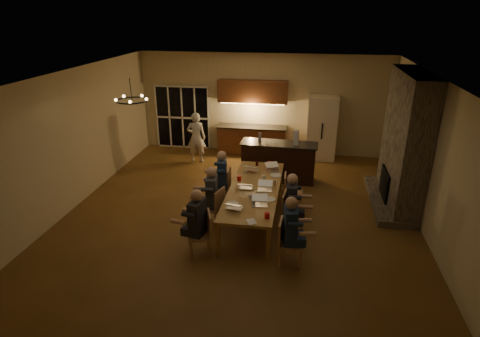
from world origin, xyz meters
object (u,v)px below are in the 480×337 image
object	(u,v)px
laptop_f	(273,167)
dining_table	(254,203)
chair_left_mid	(212,207)
laptop_c	(246,183)
redcup_far	(269,164)
person_right_mid	(291,204)
person_left_near	(198,223)
redcup_near	(267,215)
bar_island	(278,162)
laptop_d	(265,186)
bar_bottle	(260,137)
refrigerator	(322,128)
person_right_near	(290,231)
mug_back	(246,171)
chandelier	(132,100)
person_left_far	(222,178)
plate_left	(232,204)
standing_person	(196,137)
mug_front	(250,196)
chair_left_near	(199,234)
chair_left_far	(221,186)
chair_right_far	(293,193)
plate_far	(276,175)
chair_right_near	(291,243)
bar_blender	(296,138)
plate_near	(269,199)
can_silver	(253,200)
mug_mid	(264,177)
can_right	(275,183)
laptop_a	(235,203)
chair_right_mid	(293,213)
redcup_mid	(239,178)
laptop_b	(260,200)
can_cola	(257,163)
laptop_e	(253,166)

from	to	relation	value
laptop_f	dining_table	bearing A→B (deg)	-128.54
chair_left_mid	laptop_c	world-z (taller)	laptop_c
redcup_far	person_right_mid	bearing A→B (deg)	-71.37
person_left_near	redcup_near	size ratio (longest dim) A/B	11.50
bar_island	laptop_d	world-z (taller)	bar_island
bar_bottle	refrigerator	bearing A→B (deg)	47.67
dining_table	person_right_near	xyz separation A→B (m)	(0.88, -1.62, 0.31)
mug_back	redcup_far	world-z (taller)	redcup_far
person_right_mid	chandelier	world-z (taller)	chandelier
person_left_far	plate_left	size ratio (longest dim) A/B	5.21
standing_person	mug_front	bearing A→B (deg)	113.12
person_left_far	laptop_c	world-z (taller)	person_left_far
chair_left_near	chair_left_far	xyz separation A→B (m)	(-0.07, 2.29, 0.00)
chair_right_far	mug_back	size ratio (longest dim) A/B	8.90
person_right_mid	plate_far	world-z (taller)	person_right_mid
chair_right_near	bar_blender	bearing A→B (deg)	3.56
bar_island	mug_back	world-z (taller)	bar_island
plate_near	can_silver	bearing A→B (deg)	-151.34
plate_near	chair_left_mid	bearing A→B (deg)	176.94
mug_mid	chair_left_far	bearing A→B (deg)	172.87
person_left_near	mug_mid	xyz separation A→B (m)	(1.02, 2.14, 0.11)
dining_table	person_left_near	xyz separation A→B (m)	(-0.87, -1.60, 0.31)
can_right	laptop_a	bearing A→B (deg)	-119.50
person_left_near	person_right_near	distance (m)	1.75
laptop_c	plate_near	size ratio (longest dim) A/B	1.21
person_left_near	person_right_mid	bearing A→B (deg)	132.05
plate_far	dining_table	bearing A→B (deg)	-117.66
chair_left_mid	bar_blender	distance (m)	3.27
plate_far	mug_mid	bearing A→B (deg)	-137.04
chair_right_mid	chandelier	size ratio (longest dim) A/B	1.36
bar_island	bar_bottle	size ratio (longest dim) A/B	8.68
refrigerator	redcup_mid	world-z (taller)	refrigerator
refrigerator	can_silver	world-z (taller)	refrigerator
chair_right_near	plate_left	world-z (taller)	chair_right_near
person_left_near	can_right	world-z (taller)	person_left_near
chair_right_mid	can_silver	bearing A→B (deg)	110.89
bar_bottle	bar_blender	world-z (taller)	bar_blender
laptop_a	plate_near	xyz separation A→B (m)	(0.65, 0.49, -0.10)
laptop_c	laptop_f	bearing A→B (deg)	-114.84
person_right_mid	laptop_c	bearing A→B (deg)	61.15
laptop_b	redcup_far	size ratio (longest dim) A/B	2.67
dining_table	plate_left	world-z (taller)	plate_left
plate_left	mug_front	bearing A→B (deg)	46.07
plate_near	mug_front	bearing A→B (deg)	-179.47
chandelier	mug_mid	world-z (taller)	chandelier
redcup_mid	can_cola	size ratio (longest dim) A/B	1.00
chair_right_near	redcup_near	bearing A→B (deg)	59.81
chair_left_far	mug_back	world-z (taller)	chair_left_far
laptop_e	plate_left	size ratio (longest dim) A/B	1.21
mug_back	laptop_c	bearing A→B (deg)	-81.60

